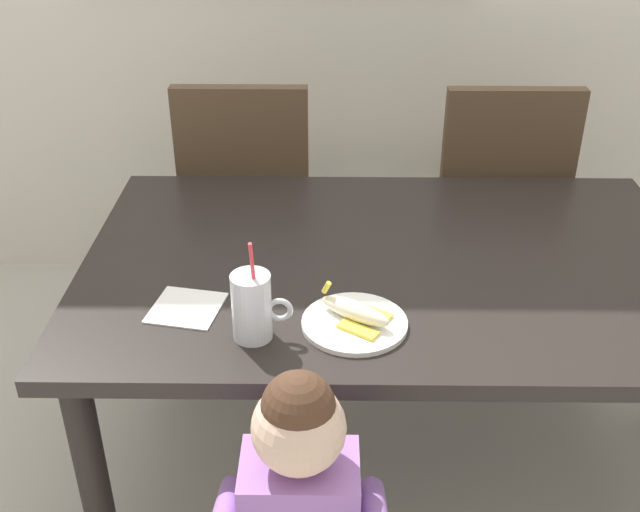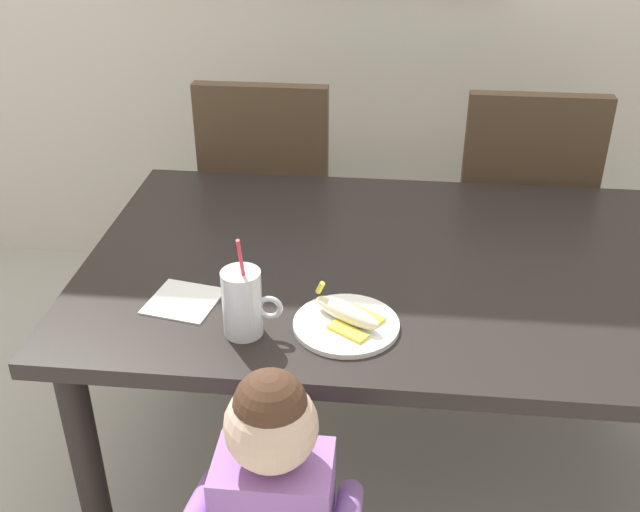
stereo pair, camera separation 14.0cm
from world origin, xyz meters
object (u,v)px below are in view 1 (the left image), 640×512
at_px(dining_chair_left, 248,196).
at_px(dining_chair_right, 495,198).
at_px(dining_table, 391,285).
at_px(toddler_standing, 300,508).
at_px(snack_plate, 355,323).
at_px(paper_napkin, 186,308).
at_px(peeled_banana, 356,312).
at_px(milk_cup, 253,310).

xyz_separation_m(dining_chair_left, dining_chair_right, (0.84, -0.01, 0.00)).
bearing_deg(dining_chair_left, dining_table, 122.00).
distance_m(dining_chair_left, toddler_standing, 1.36).
bearing_deg(toddler_standing, snack_plate, 72.64).
xyz_separation_m(dining_chair_right, paper_napkin, (-0.88, -0.92, 0.16)).
xyz_separation_m(toddler_standing, paper_napkin, (-0.27, 0.41, 0.18)).
height_order(dining_chair_left, dining_chair_right, same).
distance_m(dining_chair_left, dining_chair_right, 0.84).
bearing_deg(dining_chair_right, peeled_banana, 62.68).
bearing_deg(peeled_banana, toddler_standing, -107.46).
bearing_deg(paper_napkin, peeled_banana, -8.24).
relative_size(dining_chair_left, snack_plate, 4.17).
height_order(dining_chair_left, snack_plate, dining_chair_left).
bearing_deg(paper_napkin, toddler_standing, -56.67).
bearing_deg(dining_chair_left, dining_chair_right, 179.46).
distance_m(dining_table, dining_chair_left, 0.82).
distance_m(milk_cup, snack_plate, 0.23).
relative_size(dining_chair_right, peeled_banana, 5.76).
bearing_deg(snack_plate, milk_cup, -169.02).
xyz_separation_m(dining_table, peeled_banana, (-0.10, -0.29, 0.11)).
height_order(dining_chair_right, peeled_banana, dining_chair_right).
distance_m(toddler_standing, snack_plate, 0.41).
height_order(dining_table, dining_chair_left, dining_chair_left).
distance_m(dining_chair_left, paper_napkin, 0.94).
bearing_deg(dining_chair_left, toddler_standing, 99.52).
distance_m(snack_plate, paper_napkin, 0.38).
xyz_separation_m(dining_chair_left, milk_cup, (0.12, -1.03, 0.23)).
relative_size(toddler_standing, paper_napkin, 5.59).
xyz_separation_m(peeled_banana, paper_napkin, (-0.38, 0.05, -0.03)).
relative_size(dining_chair_left, paper_napkin, 6.40).
height_order(dining_chair_right, snack_plate, dining_chair_right).
distance_m(dining_chair_right, toddler_standing, 1.46).
xyz_separation_m(dining_table, dining_chair_left, (-0.43, 0.69, -0.08)).
relative_size(milk_cup, peeled_banana, 1.49).
bearing_deg(toddler_standing, peeled_banana, 72.54).
height_order(dining_chair_left, toddler_standing, dining_chair_left).
relative_size(peeled_banana, paper_napkin, 1.11).
relative_size(dining_chair_right, milk_cup, 3.87).
relative_size(dining_chair_right, snack_plate, 4.17).
height_order(snack_plate, peeled_banana, peeled_banana).
bearing_deg(snack_plate, dining_chair_left, 108.52).
relative_size(snack_plate, peeled_banana, 1.38).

